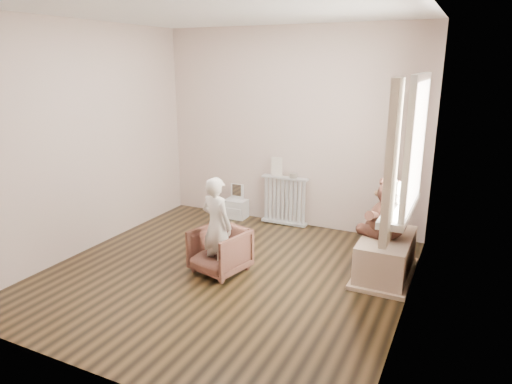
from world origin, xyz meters
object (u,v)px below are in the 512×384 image
at_px(toy_bench, 386,257).
at_px(plush_cat, 401,194).
at_px(child, 217,226).
at_px(radiator, 285,197).
at_px(armchair, 220,251).
at_px(teddy_bear, 388,215).
at_px(toy_vanity, 236,199).

distance_m(toy_bench, plush_cat, 0.89).
bearing_deg(toy_bench, child, -155.68).
xyz_separation_m(radiator, armchair, (-0.06, -1.65, -0.15)).
height_order(toy_bench, teddy_bear, teddy_bear).
xyz_separation_m(toy_vanity, teddy_bear, (2.26, -0.98, 0.40)).
bearing_deg(child, armchair, -76.53).
height_order(armchair, toy_bench, armchair).
xyz_separation_m(armchair, child, (0.00, -0.05, 0.30)).
distance_m(radiator, armchair, 1.66).
relative_size(toy_vanity, plush_cat, 1.68).
bearing_deg(child, teddy_bear, -142.98).
xyz_separation_m(child, plush_cat, (1.73, 0.34, 0.47)).
xyz_separation_m(radiator, toy_vanity, (-0.73, -0.03, -0.11)).
relative_size(toy_vanity, armchair, 0.92).
xyz_separation_m(radiator, plush_cat, (1.67, -1.35, 0.61)).
bearing_deg(plush_cat, armchair, -161.21).
distance_m(armchair, plush_cat, 1.91).
xyz_separation_m(armchair, toy_bench, (1.59, 0.67, -0.04)).
bearing_deg(toy_bench, teddy_bear, -100.66).
distance_m(toy_vanity, teddy_bear, 2.49).
xyz_separation_m(toy_vanity, toy_bench, (2.26, -0.95, -0.08)).
xyz_separation_m(toy_bench, plush_cat, (0.14, -0.37, 0.80)).
distance_m(toy_vanity, armchair, 1.75).
bearing_deg(child, toy_vanity, -54.60).
bearing_deg(toy_vanity, plush_cat, -28.83).
distance_m(toy_vanity, plush_cat, 2.84).
relative_size(armchair, toy_bench, 0.58).
bearing_deg(teddy_bear, toy_bench, 99.02).
xyz_separation_m(teddy_bear, plush_cat, (0.15, -0.35, 0.33)).
distance_m(radiator, toy_vanity, 0.74).
height_order(radiator, toy_vanity, radiator).
distance_m(child, toy_bench, 1.78).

